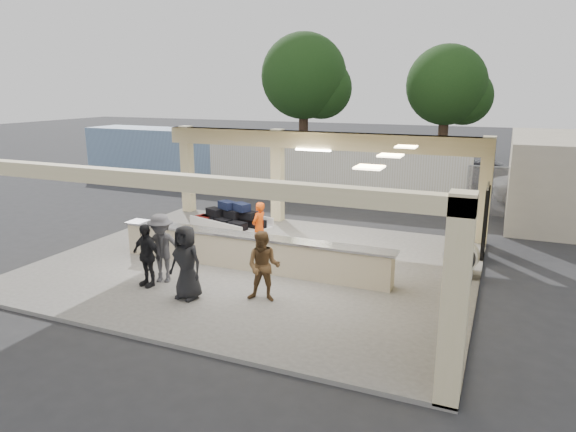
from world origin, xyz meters
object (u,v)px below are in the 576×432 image
at_px(container_white, 335,169).
at_px(container_blue, 174,154).
at_px(baggage_counter, 250,252).
at_px(passenger_b, 146,255).
at_px(passenger_c, 162,248).
at_px(passenger_a, 264,266).
at_px(passenger_d, 186,262).
at_px(luggage_cart, 231,221).
at_px(car_white_a, 557,190).
at_px(drum_fan, 461,257).
at_px(baggage_handler, 259,228).
at_px(car_dark, 492,174).

height_order(container_white, container_blue, container_blue).
height_order(baggage_counter, passenger_b, passenger_b).
relative_size(passenger_c, container_white, 0.15).
distance_m(passenger_a, container_blue, 18.55).
relative_size(passenger_d, container_blue, 0.17).
relative_size(luggage_cart, container_blue, 0.25).
xyz_separation_m(baggage_counter, passenger_c, (-1.64, -1.76, 0.42)).
height_order(luggage_cart, car_white_a, luggage_cart).
relative_size(drum_fan, car_white_a, 0.20).
bearing_deg(baggage_counter, drum_fan, 17.38).
bearing_deg(passenger_c, passenger_a, -20.51).
bearing_deg(passenger_b, luggage_cart, 100.10).
bearing_deg(luggage_cart, baggage_handler, -7.26).
distance_m(passenger_b, container_white, 13.00).
height_order(luggage_cart, passenger_a, passenger_a).
bearing_deg(container_white, passenger_b, -94.53).
distance_m(luggage_cart, drum_fan, 7.12).
bearing_deg(passenger_b, passenger_c, 76.23).
bearing_deg(passenger_d, drum_fan, 42.32).
distance_m(baggage_counter, passenger_d, 2.50).
distance_m(passenger_d, car_dark, 19.68).
xyz_separation_m(passenger_d, car_white_a, (8.93, 15.03, -0.28)).
distance_m(luggage_cart, passenger_c, 3.70).
height_order(baggage_handler, passenger_a, passenger_a).
xyz_separation_m(luggage_cart, passenger_a, (2.97, -3.78, 0.10)).
xyz_separation_m(luggage_cart, container_blue, (-9.31, 10.12, 0.54)).
relative_size(passenger_a, passenger_b, 1.04).
relative_size(baggage_handler, passenger_b, 0.98).
height_order(baggage_handler, passenger_d, passenger_d).
bearing_deg(container_blue, container_white, -5.22).
distance_m(car_white_a, container_blue, 19.47).
bearing_deg(passenger_c, baggage_handler, 49.32).
bearing_deg(drum_fan, car_white_a, 81.86).
height_order(baggage_counter, container_blue, container_blue).
bearing_deg(passenger_b, container_blue, 135.32).
height_order(car_white_a, container_white, container_white).
bearing_deg(passenger_d, passenger_b, 175.75).
distance_m(drum_fan, container_white, 11.20).
bearing_deg(container_white, baggage_handler, -87.13).
bearing_deg(container_blue, drum_fan, -30.36).
relative_size(passenger_b, car_dark, 0.40).
xyz_separation_m(baggage_counter, passenger_d, (-0.43, -2.43, 0.42)).
bearing_deg(passenger_a, container_blue, 120.10).
bearing_deg(passenger_d, passenger_a, 25.76).
relative_size(passenger_c, car_dark, 0.45).
relative_size(car_dark, container_blue, 0.38).
bearing_deg(passenger_b, car_white_a, 67.58).
bearing_deg(luggage_cart, container_white, 102.43).
xyz_separation_m(passenger_a, container_blue, (-12.28, 13.90, 0.44)).
relative_size(passenger_d, car_white_a, 0.36).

